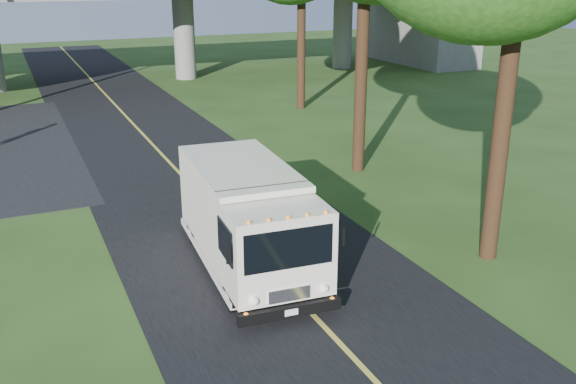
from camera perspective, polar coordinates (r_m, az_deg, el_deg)
ground at (r=14.03m, az=2.46°, el=-11.17°), size 120.00×120.00×0.00m
road at (r=22.64m, az=-8.82°, el=0.78°), size 7.00×90.00×0.02m
lane_line at (r=22.64m, az=-8.83°, el=0.83°), size 0.12×90.00×0.01m
overpass at (r=43.22m, az=-17.30°, el=15.07°), size 54.00×10.00×7.30m
step_van at (r=15.68m, az=-3.60°, el=-2.16°), size 2.62×6.21×2.55m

